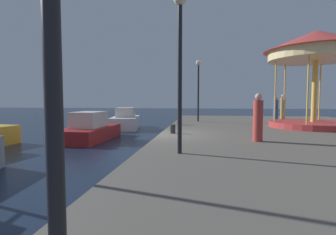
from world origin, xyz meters
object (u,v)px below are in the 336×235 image
object	(u,v)px
bollard_south	(173,129)
person_far_corner	(258,119)
person_by_the_water	(283,108)
person_mid_promenade	(276,109)
lamp_post_mid_promenade	(180,44)
motorboat_red	(90,130)
lamp_post_far_end	(198,80)
carousel	(316,55)
bollard_center	(179,121)
motorboat_white	(126,121)

from	to	relation	value
bollard_south	person_far_corner	size ratio (longest dim) A/B	0.23
person_by_the_water	person_mid_promenade	xyz separation A→B (m)	(-0.70, -0.76, -0.08)
lamp_post_mid_promenade	person_far_corner	bearing A→B (deg)	43.33
motorboat_red	person_mid_promenade	size ratio (longest dim) A/B	2.74
lamp_post_far_end	carousel	bearing A→B (deg)	-27.27
carousel	lamp_post_far_end	xyz separation A→B (m)	(-6.22, 3.21, -0.95)
person_by_the_water	person_mid_promenade	world-z (taller)	person_by_the_water
person_by_the_water	person_mid_promenade	size ratio (longest dim) A/B	1.09
motorboat_red	person_mid_promenade	xyz separation A→B (m)	(11.52, 5.01, 1.02)
bollard_center	person_mid_promenade	size ratio (longest dim) A/B	0.23
lamp_post_far_end	person_far_corner	world-z (taller)	lamp_post_far_end
motorboat_white	bollard_south	bearing A→B (deg)	-61.02
motorboat_white	carousel	xyz separation A→B (m)	(11.98, -5.10, 4.00)
bollard_south	motorboat_red	bearing A→B (deg)	152.44
person_by_the_water	person_mid_promenade	distance (m)	1.03
motorboat_red	person_far_corner	world-z (taller)	person_far_corner
lamp_post_mid_promenade	bollard_center	bearing A→B (deg)	95.06
motorboat_white	carousel	distance (m)	13.62
motorboat_red	motorboat_white	distance (m)	5.89
lamp_post_far_end	person_mid_promenade	world-z (taller)	lamp_post_far_end
motorboat_red	lamp_post_mid_promenade	xyz separation A→B (m)	(5.75, -6.92, 3.19)
carousel	lamp_post_far_end	bearing A→B (deg)	152.73
bollard_south	bollard_center	distance (m)	4.02
lamp_post_mid_promenade	person_mid_promenade	bearing A→B (deg)	64.21
carousel	person_by_the_water	distance (m)	5.79
person_mid_promenade	person_by_the_water	bearing A→B (deg)	47.34
motorboat_white	person_mid_promenade	size ratio (longest dim) A/B	2.66
motorboat_red	bollard_south	size ratio (longest dim) A/B	11.92
motorboat_red	motorboat_white	xyz separation A→B (m)	(0.36, 5.88, 0.05)
lamp_post_mid_promenade	person_mid_promenade	distance (m)	13.42
lamp_post_mid_promenade	person_far_corner	world-z (taller)	lamp_post_mid_promenade
person_far_corner	bollard_center	bearing A→B (deg)	119.65
lamp_post_far_end	person_far_corner	size ratio (longest dim) A/B	2.45
person_mid_promenade	carousel	bearing A→B (deg)	-79.07
bollard_south	carousel	bearing A→B (deg)	25.35
carousel	lamp_post_mid_promenade	size ratio (longest dim) A/B	1.22
lamp_post_mid_promenade	lamp_post_far_end	bearing A→B (deg)	88.13
carousel	bollard_center	size ratio (longest dim) A/B	13.27
lamp_post_mid_promenade	person_by_the_water	xyz separation A→B (m)	(6.46, 12.68, -2.08)
carousel	bollard_south	xyz separation A→B (m)	(-7.25, -3.43, -3.63)
carousel	person_far_corner	size ratio (longest dim) A/B	3.10
motorboat_white	person_by_the_water	bearing A→B (deg)	-0.57
motorboat_red	bollard_south	world-z (taller)	motorboat_red
lamp_post_far_end	bollard_center	size ratio (longest dim) A/B	10.51
bollard_south	lamp_post_mid_promenade	bearing A→B (deg)	-81.08
motorboat_white	person_far_corner	distance (m)	13.12
carousel	person_mid_promenade	distance (m)	5.26
motorboat_red	person_mid_promenade	bearing A→B (deg)	23.49
motorboat_red	carousel	world-z (taller)	carousel
lamp_post_far_end	person_mid_promenade	size ratio (longest dim) A/B	2.42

